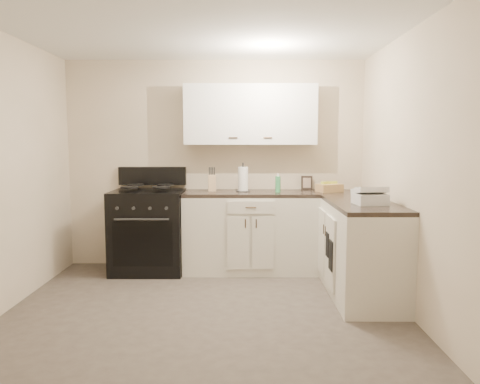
{
  "coord_description": "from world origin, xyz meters",
  "views": [
    {
      "loc": [
        0.32,
        -3.94,
        1.53
      ],
      "look_at": [
        0.31,
        0.85,
        1.01
      ],
      "focal_mm": 35.0,
      "sensor_mm": 36.0,
      "label": 1
    }
  ],
  "objects_px": {
    "knife_block": "(212,183)",
    "countertop_grill": "(370,199)",
    "stove": "(149,233)",
    "wicker_basket": "(329,188)",
    "paper_towel": "(243,179)"
  },
  "relations": [
    {
      "from": "wicker_basket",
      "to": "knife_block",
      "type": "bearing_deg",
      "value": 177.35
    },
    {
      "from": "knife_block",
      "to": "countertop_grill",
      "type": "height_order",
      "value": "knife_block"
    },
    {
      "from": "paper_towel",
      "to": "wicker_basket",
      "type": "distance_m",
      "value": 1.02
    },
    {
      "from": "wicker_basket",
      "to": "countertop_grill",
      "type": "distance_m",
      "value": 1.1
    },
    {
      "from": "knife_block",
      "to": "stove",
      "type": "bearing_deg",
      "value": -179.14
    },
    {
      "from": "stove",
      "to": "knife_block",
      "type": "xyz_separation_m",
      "value": [
        0.74,
        0.09,
        0.58
      ]
    },
    {
      "from": "paper_towel",
      "to": "stove",
      "type": "bearing_deg",
      "value": -176.63
    },
    {
      "from": "countertop_grill",
      "to": "stove",
      "type": "bearing_deg",
      "value": 148.76
    },
    {
      "from": "paper_towel",
      "to": "countertop_grill",
      "type": "distance_m",
      "value": 1.64
    },
    {
      "from": "stove",
      "to": "knife_block",
      "type": "distance_m",
      "value": 0.94
    },
    {
      "from": "knife_block",
      "to": "paper_towel",
      "type": "bearing_deg",
      "value": -10.37
    },
    {
      "from": "knife_block",
      "to": "countertop_grill",
      "type": "relative_size",
      "value": 0.7
    },
    {
      "from": "wicker_basket",
      "to": "countertop_grill",
      "type": "bearing_deg",
      "value": -80.86
    },
    {
      "from": "countertop_grill",
      "to": "paper_towel",
      "type": "bearing_deg",
      "value": 130.07
    },
    {
      "from": "paper_towel",
      "to": "wicker_basket",
      "type": "relative_size",
      "value": 1.04
    }
  ]
}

